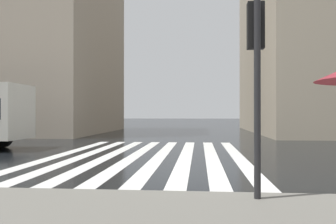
% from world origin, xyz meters
% --- Properties ---
extents(ground_plane, '(220.00, 220.00, 0.00)m').
position_xyz_m(ground_plane, '(0.00, 0.00, 0.00)').
color(ground_plane, black).
extents(zebra_crossing, '(13.00, 7.50, 0.01)m').
position_xyz_m(zebra_crossing, '(4.00, 2.46, 0.00)').
color(zebra_crossing, silver).
rests_on(zebra_crossing, ground_plane).
extents(traffic_signal_post, '(0.44, 0.30, 3.55)m').
position_xyz_m(traffic_signal_post, '(-3.39, -0.60, 2.71)').
color(traffic_signal_post, '#232326').
rests_on(traffic_signal_post, sidewalk_pavement).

